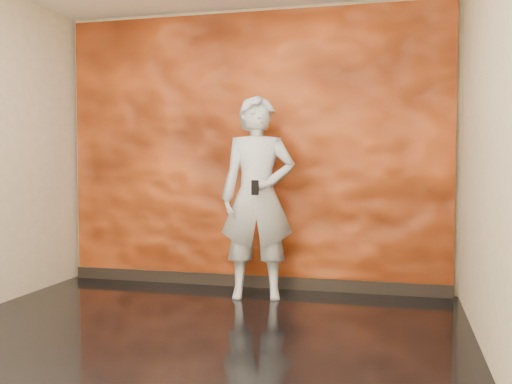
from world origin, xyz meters
name	(u,v)px	position (x,y,z in m)	size (l,w,h in m)	color
room	(178,142)	(0.00, 0.00, 1.40)	(4.02, 4.02, 2.81)	black
feature_wall	(252,151)	(0.00, 1.96, 1.38)	(3.90, 0.06, 2.75)	#E3571D
baseboard	(251,281)	(0.00, 1.92, 0.06)	(3.90, 0.04, 0.12)	black
man	(258,197)	(0.18, 1.51, 0.94)	(0.68, 0.45, 1.88)	#90959D
phone	(255,188)	(0.22, 1.24, 1.04)	(0.07, 0.01, 0.13)	black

